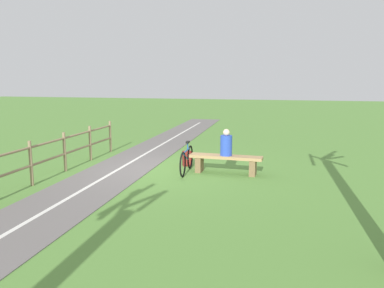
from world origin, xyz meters
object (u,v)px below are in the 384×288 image
person_seated (226,144)px  bench (226,161)px  backpack (187,159)px  bicycle (187,160)px

person_seated → bench: bearing=0.0°
bench → backpack: (1.29, -0.68, -0.14)m
bicycle → backpack: bicycle is taller
bench → backpack: size_ratio=4.60×
backpack → bicycle: bearing=104.7°
bench → bicycle: bearing=9.5°
person_seated → bicycle: (1.08, 0.14, -0.46)m
person_seated → bicycle: 1.18m
person_seated → backpack: person_seated is taller
bench → person_seated: size_ratio=2.76×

